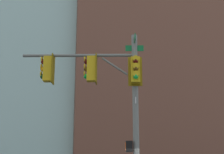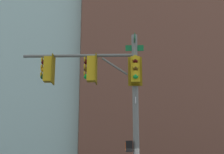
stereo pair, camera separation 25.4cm
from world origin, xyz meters
name	(u,v)px [view 1 (the left image)]	position (x,y,z in m)	size (l,w,h in m)	color
signal_pole_assembly	(109,90)	(1.50, 0.11, 4.72)	(4.73, 1.55, 6.98)	slate
building_brick_nearside	(146,24)	(-10.96, -35.53, 23.76)	(23.41, 17.38, 47.53)	brown
building_brick_midblock	(130,78)	(-8.92, -38.16, 15.23)	(20.83, 14.06, 30.46)	brown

